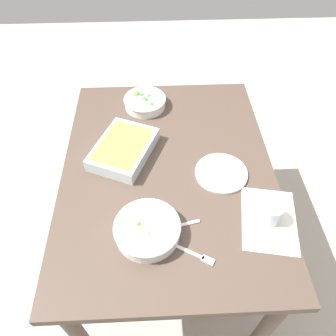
{
  "coord_description": "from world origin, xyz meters",
  "views": [
    {
      "loc": [
        -0.9,
        0.04,
        1.78
      ],
      "look_at": [
        0.0,
        0.0,
        0.74
      ],
      "focal_mm": 34.46,
      "sensor_mm": 36.0,
      "label": 1
    }
  ],
  "objects_px": {
    "broccoli_bowl": "(145,102)",
    "fork_on_table": "(194,254)",
    "drink_cup": "(271,214)",
    "spoon_by_stew": "(170,228)",
    "side_plate": "(221,173)",
    "baking_dish": "(124,149)",
    "stew_bowl": "(147,229)"
  },
  "relations": [
    {
      "from": "broccoli_bowl",
      "to": "fork_on_table",
      "type": "height_order",
      "value": "broccoli_bowl"
    },
    {
      "from": "broccoli_bowl",
      "to": "drink_cup",
      "type": "xyz_separation_m",
      "value": [
        -0.7,
        -0.46,
        0.01
      ]
    },
    {
      "from": "broccoli_bowl",
      "to": "spoon_by_stew",
      "type": "bearing_deg",
      "value": -172.62
    },
    {
      "from": "drink_cup",
      "to": "side_plate",
      "type": "bearing_deg",
      "value": 31.85
    },
    {
      "from": "drink_cup",
      "to": "fork_on_table",
      "type": "height_order",
      "value": "drink_cup"
    },
    {
      "from": "fork_on_table",
      "to": "baking_dish",
      "type": "bearing_deg",
      "value": 28.03
    },
    {
      "from": "broccoli_bowl",
      "to": "baking_dish",
      "type": "relative_size",
      "value": 0.59
    },
    {
      "from": "stew_bowl",
      "to": "side_plate",
      "type": "xyz_separation_m",
      "value": [
        0.27,
        -0.31,
        -0.03
      ]
    },
    {
      "from": "side_plate",
      "to": "drink_cup",
      "type": "bearing_deg",
      "value": -148.15
    },
    {
      "from": "broccoli_bowl",
      "to": "drink_cup",
      "type": "relative_size",
      "value": 2.51
    },
    {
      "from": "baking_dish",
      "to": "fork_on_table",
      "type": "xyz_separation_m",
      "value": [
        -0.49,
        -0.26,
        -0.03
      ]
    },
    {
      "from": "spoon_by_stew",
      "to": "side_plate",
      "type": "bearing_deg",
      "value": -42.09
    },
    {
      "from": "broccoli_bowl",
      "to": "fork_on_table",
      "type": "xyz_separation_m",
      "value": [
        -0.83,
        -0.17,
        -0.03
      ]
    },
    {
      "from": "broccoli_bowl",
      "to": "drink_cup",
      "type": "distance_m",
      "value": 0.84
    },
    {
      "from": "fork_on_table",
      "to": "broccoli_bowl",
      "type": "bearing_deg",
      "value": 11.6
    },
    {
      "from": "baking_dish",
      "to": "drink_cup",
      "type": "height_order",
      "value": "drink_cup"
    },
    {
      "from": "stew_bowl",
      "to": "broccoli_bowl",
      "type": "xyz_separation_m",
      "value": [
        0.74,
        0.01,
        -0.0
      ]
    },
    {
      "from": "fork_on_table",
      "to": "spoon_by_stew",
      "type": "bearing_deg",
      "value": 35.45
    },
    {
      "from": "baking_dish",
      "to": "fork_on_table",
      "type": "relative_size",
      "value": 2.22
    },
    {
      "from": "spoon_by_stew",
      "to": "fork_on_table",
      "type": "distance_m",
      "value": 0.13
    },
    {
      "from": "spoon_by_stew",
      "to": "baking_dish",
      "type": "bearing_deg",
      "value": 25.75
    },
    {
      "from": "drink_cup",
      "to": "spoon_by_stew",
      "type": "bearing_deg",
      "value": 92.78
    },
    {
      "from": "baking_dish",
      "to": "stew_bowl",
      "type": "bearing_deg",
      "value": -165.77
    },
    {
      "from": "drink_cup",
      "to": "broccoli_bowl",
      "type": "bearing_deg",
      "value": 33.52
    },
    {
      "from": "side_plate",
      "to": "spoon_by_stew",
      "type": "height_order",
      "value": "side_plate"
    },
    {
      "from": "baking_dish",
      "to": "drink_cup",
      "type": "relative_size",
      "value": 4.27
    },
    {
      "from": "drink_cup",
      "to": "side_plate",
      "type": "relative_size",
      "value": 0.39
    },
    {
      "from": "broccoli_bowl",
      "to": "baking_dish",
      "type": "xyz_separation_m",
      "value": [
        -0.33,
        0.09,
        0.0
      ]
    },
    {
      "from": "stew_bowl",
      "to": "side_plate",
      "type": "height_order",
      "value": "stew_bowl"
    },
    {
      "from": "stew_bowl",
      "to": "baking_dish",
      "type": "distance_m",
      "value": 0.42
    },
    {
      "from": "side_plate",
      "to": "broccoli_bowl",
      "type": "bearing_deg",
      "value": 34.33
    },
    {
      "from": "broccoli_bowl",
      "to": "side_plate",
      "type": "xyz_separation_m",
      "value": [
        -0.47,
        -0.32,
        -0.02
      ]
    }
  ]
}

